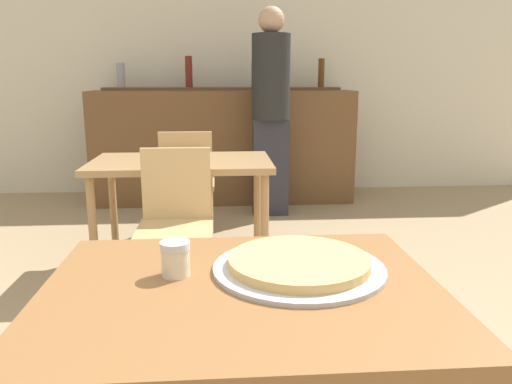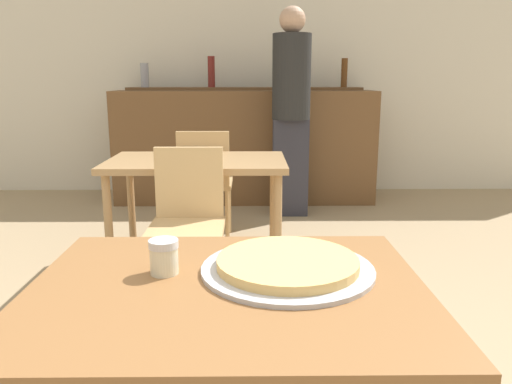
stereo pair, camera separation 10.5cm
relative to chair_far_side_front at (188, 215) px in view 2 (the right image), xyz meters
The scene contains 10 objects.
wall_back 3.09m from the chair_far_side_front, 84.41° to the left, with size 8.00×0.05×2.80m.
dining_table_near 1.57m from the chair_far_side_front, 79.39° to the right, with size 0.94×0.74×0.76m.
dining_table_far 0.54m from the chair_far_side_front, 90.00° to the left, with size 1.13×0.70×0.73m.
bar_counter 2.45m from the chair_far_side_front, 83.26° to the left, with size 2.60×0.56×1.12m.
bar_back_shelf 2.68m from the chair_far_side_front, 83.95° to the left, with size 2.39×0.24×0.34m.
chair_far_side_front is the anchor object (origin of this frame).
chair_far_side_back 1.05m from the chair_far_side_front, 90.00° to the left, with size 0.40×0.40×0.87m.
pizza_tray 1.54m from the chair_far_side_front, 73.29° to the right, with size 0.44×0.44×0.04m.
cheese_shaker 1.50m from the chair_far_side_front, 85.01° to the right, with size 0.07×0.07×0.09m.
person_standing 2.05m from the chair_far_side_front, 69.12° to the left, with size 0.34×0.34×1.84m.
Camera 2 is at (0.06, -1.10, 1.24)m, focal length 35.00 mm.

